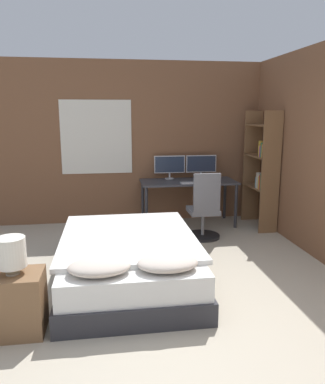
# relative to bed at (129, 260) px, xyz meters

# --- Properties ---
(ground_plane) EXTENTS (20.00, 20.00, 0.00)m
(ground_plane) POSITION_rel_bed_xyz_m (0.60, -1.27, -0.26)
(ground_plane) COLOR #B2A893
(wall_back) EXTENTS (12.00, 0.08, 2.70)m
(wall_back) POSITION_rel_bed_xyz_m (0.59, 2.50, 1.09)
(wall_back) COLOR brown
(wall_back) RESTS_ON ground_plane
(bed) EXTENTS (1.46, 2.08, 0.59)m
(bed) POSITION_rel_bed_xyz_m (0.00, 0.00, 0.00)
(bed) COLOR #2D2D33
(bed) RESTS_ON ground_plane
(nightstand) EXTENTS (0.47, 0.37, 0.54)m
(nightstand) POSITION_rel_bed_xyz_m (-1.01, -0.83, 0.01)
(nightstand) COLOR brown
(nightstand) RESTS_ON ground_plane
(bedside_lamp) EXTENTS (0.24, 0.24, 0.31)m
(bedside_lamp) POSITION_rel_bed_xyz_m (-1.01, -0.83, 0.46)
(bedside_lamp) COLOR gray
(bedside_lamp) RESTS_ON nightstand
(desk) EXTENTS (1.57, 0.69, 0.75)m
(desk) POSITION_rel_bed_xyz_m (1.11, 2.09, 0.41)
(desk) COLOR #38383D
(desk) RESTS_ON ground_plane
(monitor_left) EXTENTS (0.53, 0.16, 0.40)m
(monitor_left) POSITION_rel_bed_xyz_m (0.84, 2.33, 0.72)
(monitor_left) COLOR #B7B7BC
(monitor_left) RESTS_ON desk
(monitor_right) EXTENTS (0.53, 0.16, 0.40)m
(monitor_right) POSITION_rel_bed_xyz_m (1.39, 2.33, 0.72)
(monitor_right) COLOR #B7B7BC
(monitor_right) RESTS_ON desk
(keyboard) EXTENTS (0.35, 0.13, 0.02)m
(keyboard) POSITION_rel_bed_xyz_m (1.11, 1.85, 0.50)
(keyboard) COLOR #B7B7BC
(keyboard) RESTS_ON desk
(computer_mouse) EXTENTS (0.07, 0.05, 0.04)m
(computer_mouse) POSITION_rel_bed_xyz_m (1.38, 1.85, 0.51)
(computer_mouse) COLOR #B7B7BC
(computer_mouse) RESTS_ON desk
(office_chair) EXTENTS (0.52, 0.52, 1.01)m
(office_chair) POSITION_rel_bed_xyz_m (1.19, 1.34, 0.13)
(office_chair) COLOR black
(office_chair) RESTS_ON ground_plane
(bookshelf) EXTENTS (0.30, 0.79, 1.88)m
(bookshelf) POSITION_rel_bed_xyz_m (2.26, 1.75, 0.75)
(bookshelf) COLOR brown
(bookshelf) RESTS_ON ground_plane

